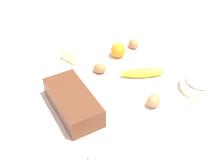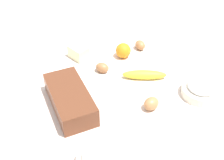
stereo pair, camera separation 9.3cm
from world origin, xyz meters
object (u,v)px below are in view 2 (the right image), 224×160
Objects in this scene: butter_block at (79,52)px; orange_fruit at (123,51)px; flour_bowl at (96,159)px; sugar_bowl at (201,89)px; banana at (144,75)px; egg_near_butter at (140,45)px; egg_loose at (102,68)px; loaf_pan at (69,98)px; egg_beside_bowl at (151,104)px.

orange_fruit is at bearing -123.97° from butter_block.
flour_bowl is 0.81× the size of sugar_bowl.
banana is at bearing 171.63° from orange_fruit.
egg_near_butter is (0.01, -0.11, -0.01)m from orange_fruit.
sugar_bowl is (0.03, -0.52, -0.00)m from flour_bowl.
flour_bowl is at bearing 143.83° from egg_loose.
loaf_pan is at bearing 116.49° from egg_loose.
egg_beside_bowl is (-0.19, -0.24, -0.02)m from loaf_pan.
orange_fruit is at bearing -20.53° from egg_beside_bowl.
flour_bowl is 0.52m from sugar_bowl.
flour_bowl is 0.47m from banana.
sugar_bowl is at bearing -146.95° from egg_loose.
egg_loose is at bearing 33.05° from sugar_bowl.
orange_fruit is (0.15, -0.37, -0.01)m from loaf_pan.
loaf_pan is 4.97× the size of egg_loose.
butter_block reaches higher than banana.
orange_fruit reaches higher than egg_near_butter.
flour_bowl is at bearing 134.80° from orange_fruit.
banana is at bearing 144.42° from egg_near_butter.
flour_bowl is 0.61m from orange_fruit.
flour_bowl reaches higher than butter_block.
egg_near_butter is at bearing -51.23° from flour_bowl.
butter_block is (0.55, -0.26, 0.00)m from flour_bowl.
sugar_bowl is at bearing -86.60° from flour_bowl.
banana is at bearing -154.09° from butter_block.
egg_near_butter is (-0.11, -0.29, -0.01)m from butter_block.
loaf_pan is 0.31m from egg_beside_bowl.
egg_beside_bowl reaches higher than egg_near_butter.
egg_loose is (0.11, -0.22, -0.02)m from loaf_pan.
egg_beside_bowl is (-0.46, -0.05, -0.00)m from butter_block.
egg_beside_bowl reaches higher than egg_loose.
flour_bowl is 0.32m from egg_beside_bowl.
orange_fruit is at bearing 93.37° from egg_near_butter.
egg_beside_bowl is at bearing 74.94° from sugar_bowl.
orange_fruit is 1.12× the size of egg_beside_bowl.
orange_fruit is 1.18× the size of egg_loose.
sugar_bowl is at bearing -153.25° from butter_block.
egg_loose is at bearing -36.17° from flour_bowl.
butter_block is 0.46m from egg_beside_bowl.
egg_loose reaches higher than banana.
orange_fruit is 0.11m from egg_near_butter.
orange_fruit is 0.21m from butter_block.
sugar_bowl is 0.58m from butter_block.
butter_block is (0.52, 0.26, 0.00)m from sugar_bowl.
banana is 3.16× the size of egg_near_butter.
egg_loose is (-0.16, -0.03, -0.01)m from butter_block.
orange_fruit is (0.19, -0.03, 0.02)m from banana.
egg_loose is (0.39, -0.28, -0.01)m from flour_bowl.
egg_loose is (-0.05, 0.26, -0.00)m from egg_near_butter.
loaf_pan is 0.25m from egg_loose.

